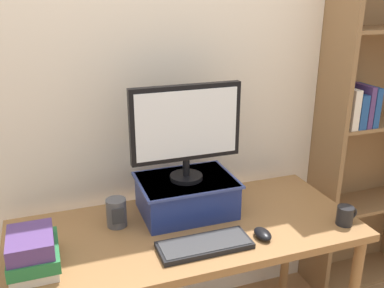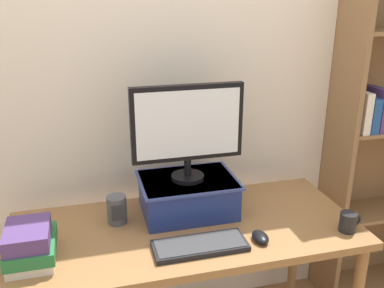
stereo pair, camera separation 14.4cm
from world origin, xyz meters
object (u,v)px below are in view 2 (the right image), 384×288
object	(u,v)px
desk_speaker	(117,210)
book_stack	(30,244)
riser_box	(188,194)
computer_mouse	(260,237)
computer_monitor	(188,127)
coffee_mug	(348,222)
keyboard	(200,245)
desk	(185,243)

from	to	relation	value
desk_speaker	book_stack	bearing A→B (deg)	-149.14
riser_box	computer_mouse	bearing A→B (deg)	-54.07
computer_monitor	coffee_mug	distance (m)	0.82
keyboard	book_stack	world-z (taller)	book_stack
keyboard	riser_box	bearing A→B (deg)	85.06
coffee_mug	desk_speaker	world-z (taller)	desk_speaker
riser_box	computer_mouse	size ratio (longest dim) A/B	4.31
keyboard	computer_mouse	distance (m)	0.26
desk	riser_box	bearing A→B (deg)	71.02
computer_mouse	book_stack	xyz separation A→B (m)	(-0.92, 0.10, 0.06)
desk_speaker	desk	bearing A→B (deg)	-22.31
coffee_mug	desk_speaker	bearing A→B (deg)	161.17
book_stack	coffee_mug	bearing A→B (deg)	-5.23
desk	keyboard	distance (m)	0.20
book_stack	desk_speaker	xyz separation A→B (m)	(0.35, 0.21, -0.01)
coffee_mug	desk_speaker	size ratio (longest dim) A/B	0.79
computer_mouse	coffee_mug	size ratio (longest dim) A/B	1.02
book_stack	desk_speaker	bearing A→B (deg)	30.86
computer_monitor	book_stack	xyz separation A→B (m)	(-0.69, -0.22, -0.35)
desk	keyboard	xyz separation A→B (m)	(0.02, -0.18, 0.09)
keyboard	desk_speaker	size ratio (longest dim) A/B	2.99
desk	book_stack	bearing A→B (deg)	-171.82
book_stack	keyboard	bearing A→B (deg)	-7.30
coffee_mug	desk	bearing A→B (deg)	162.68
desk	computer_monitor	world-z (taller)	computer_monitor
keyboard	coffee_mug	size ratio (longest dim) A/B	3.78
riser_box	coffee_mug	xyz separation A→B (m)	(0.64, -0.35, -0.05)
keyboard	computer_mouse	bearing A→B (deg)	-2.85
desk	book_stack	world-z (taller)	book_stack
keyboard	desk_speaker	world-z (taller)	desk_speaker
keyboard	computer_mouse	xyz separation A→B (m)	(0.26, -0.01, 0.01)
computer_mouse	coffee_mug	bearing A→B (deg)	-3.36
computer_monitor	coffee_mug	xyz separation A→B (m)	(0.64, -0.34, -0.38)
desk	riser_box	world-z (taller)	riser_box
desk	coffee_mug	distance (m)	0.73
keyboard	book_stack	bearing A→B (deg)	172.70
desk	book_stack	xyz separation A→B (m)	(-0.64, -0.09, 0.16)
computer_monitor	keyboard	bearing A→B (deg)	-94.97
desk	book_stack	size ratio (longest dim) A/B	5.97
computer_monitor	book_stack	size ratio (longest dim) A/B	1.95
computer_monitor	keyboard	xyz separation A→B (m)	(-0.03, -0.31, -0.41)
riser_box	desk_speaker	xyz separation A→B (m)	(-0.33, -0.02, -0.03)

